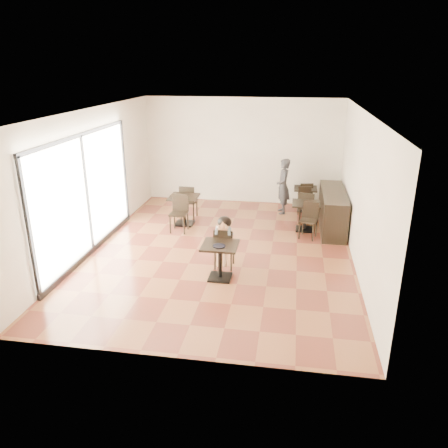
% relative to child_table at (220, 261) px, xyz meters
% --- Properties ---
extents(floor, '(6.00, 8.00, 0.01)m').
position_rel_child_table_xyz_m(floor, '(-0.21, 1.36, -0.38)').
color(floor, brown).
rests_on(floor, ground).
extents(ceiling, '(6.00, 8.00, 0.01)m').
position_rel_child_table_xyz_m(ceiling, '(-0.21, 1.36, 2.82)').
color(ceiling, white).
rests_on(ceiling, floor).
extents(wall_back, '(6.00, 0.01, 3.20)m').
position_rel_child_table_xyz_m(wall_back, '(-0.21, 5.36, 1.22)').
color(wall_back, white).
rests_on(wall_back, floor).
extents(wall_front, '(6.00, 0.01, 3.20)m').
position_rel_child_table_xyz_m(wall_front, '(-0.21, -2.64, 1.22)').
color(wall_front, white).
rests_on(wall_front, floor).
extents(wall_left, '(0.01, 8.00, 3.20)m').
position_rel_child_table_xyz_m(wall_left, '(-3.21, 1.36, 1.22)').
color(wall_left, white).
rests_on(wall_left, floor).
extents(wall_right, '(0.01, 8.00, 3.20)m').
position_rel_child_table_xyz_m(wall_right, '(2.79, 1.36, 1.22)').
color(wall_right, white).
rests_on(wall_right, floor).
extents(storefront_window, '(0.04, 4.50, 2.60)m').
position_rel_child_table_xyz_m(storefront_window, '(-3.18, 0.86, 1.02)').
color(storefront_window, white).
rests_on(storefront_window, floor).
extents(child_table, '(0.71, 0.71, 0.75)m').
position_rel_child_table_xyz_m(child_table, '(0.00, 0.00, 0.00)').
color(child_table, black).
rests_on(child_table, floor).
extents(child_chair, '(0.41, 0.41, 0.90)m').
position_rel_child_table_xyz_m(child_chair, '(0.00, 0.55, 0.08)').
color(child_chair, black).
rests_on(child_chair, floor).
extents(child, '(0.41, 0.57, 1.14)m').
position_rel_child_table_xyz_m(child, '(0.00, 0.55, 0.19)').
color(child, slate).
rests_on(child, child_chair).
extents(plate, '(0.25, 0.25, 0.02)m').
position_rel_child_table_xyz_m(plate, '(0.00, -0.10, 0.38)').
color(plate, black).
rests_on(plate, child_table).
extents(pizza_slice, '(0.26, 0.20, 0.06)m').
position_rel_child_table_xyz_m(pizza_slice, '(0.00, 0.36, 0.61)').
color(pizza_slice, tan).
rests_on(pizza_slice, child).
extents(adult_patron, '(0.48, 0.64, 1.60)m').
position_rel_child_table_xyz_m(adult_patron, '(1.10, 4.41, 0.42)').
color(adult_patron, '#343338').
rests_on(adult_patron, floor).
extents(cafe_table_mid, '(0.86, 0.86, 0.75)m').
position_rel_child_table_xyz_m(cafe_table_mid, '(1.73, 3.07, -0.00)').
color(cafe_table_mid, black).
rests_on(cafe_table_mid, floor).
extents(cafe_table_left, '(0.77, 0.77, 0.80)m').
position_rel_child_table_xyz_m(cafe_table_left, '(-1.50, 3.00, 0.02)').
color(cafe_table_left, black).
rests_on(cafe_table_left, floor).
extents(cafe_table_back, '(0.77, 0.77, 0.70)m').
position_rel_child_table_xyz_m(cafe_table_back, '(1.75, 4.71, -0.03)').
color(cafe_table_back, black).
rests_on(cafe_table_back, floor).
extents(chair_mid_a, '(0.49, 0.49, 0.90)m').
position_rel_child_table_xyz_m(chair_mid_a, '(1.80, 3.62, 0.07)').
color(chair_mid_a, black).
rests_on(chair_mid_a, floor).
extents(chair_mid_b, '(0.49, 0.49, 0.90)m').
position_rel_child_table_xyz_m(chair_mid_b, '(1.80, 2.52, 0.07)').
color(chair_mid_b, black).
rests_on(chair_mid_b, floor).
extents(chair_left_a, '(0.44, 0.44, 0.96)m').
position_rel_child_table_xyz_m(chair_left_a, '(-1.50, 3.55, 0.10)').
color(chair_left_a, black).
rests_on(chair_left_a, floor).
extents(chair_left_b, '(0.44, 0.44, 0.96)m').
position_rel_child_table_xyz_m(chair_left_b, '(-1.50, 2.45, 0.10)').
color(chair_left_b, black).
rests_on(chair_left_b, floor).
extents(chair_back_a, '(0.44, 0.44, 0.84)m').
position_rel_child_table_xyz_m(chair_back_a, '(1.75, 4.86, 0.04)').
color(chair_back_a, black).
rests_on(chair_back_a, floor).
extents(chair_back_b, '(0.44, 0.44, 0.84)m').
position_rel_child_table_xyz_m(chair_back_b, '(1.75, 4.16, 0.04)').
color(chair_back_b, black).
rests_on(chair_back_b, floor).
extents(service_counter, '(0.60, 2.40, 1.00)m').
position_rel_child_table_xyz_m(service_counter, '(2.44, 3.36, 0.12)').
color(service_counter, black).
rests_on(service_counter, floor).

